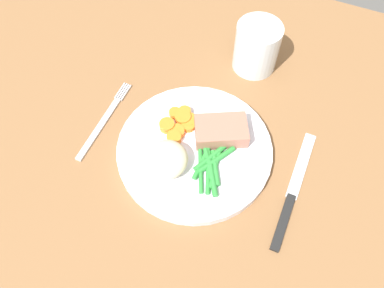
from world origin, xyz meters
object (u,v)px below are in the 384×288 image
knife (293,191)px  water_glass (256,50)px  fork (104,120)px  meat_portion (221,131)px  dinner_plate (192,150)px

knife → water_glass: size_ratio=2.34×
fork → knife: 32.45cm
knife → fork: bearing=-177.5°
meat_portion → dinner_plate: bearing=-130.6°
knife → meat_portion: bearing=165.3°
meat_portion → fork: (-19.14, -4.09, -2.69)cm
water_glass → dinner_plate: bearing=-98.0°
dinner_plate → meat_portion: 5.46cm
knife → water_glass: bearing=124.4°
dinner_plate → water_glass: size_ratio=2.77×
dinner_plate → water_glass: (3.02, 21.55, 2.92)cm
dinner_plate → fork: 15.87cm
fork → water_glass: size_ratio=1.89×
knife → water_glass: water_glass is taller
meat_portion → water_glass: bearing=90.8°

